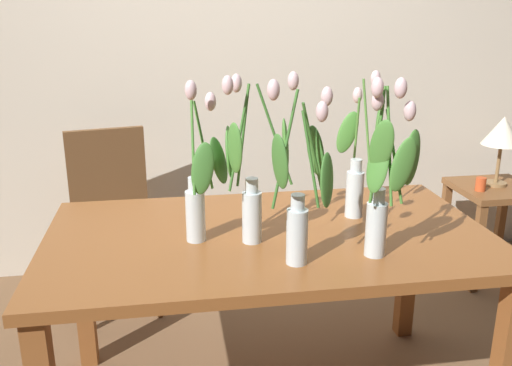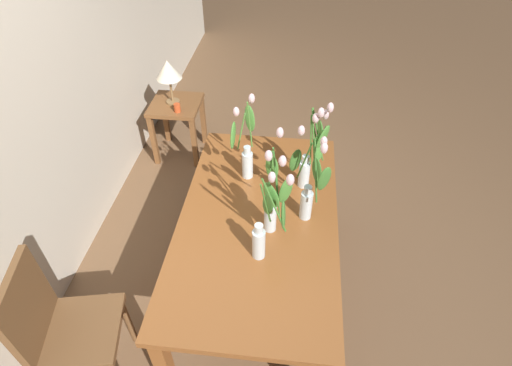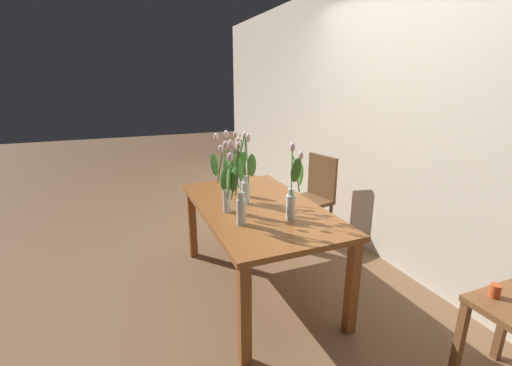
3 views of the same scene
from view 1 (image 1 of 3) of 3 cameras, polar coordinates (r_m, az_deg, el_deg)
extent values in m
cube|color=beige|center=(3.21, -3.16, 14.63)|extent=(9.00, 0.10, 2.70)
cube|color=brown|center=(2.01, 1.37, -5.65)|extent=(1.60, 0.90, 0.04)
cube|color=brown|center=(2.52, -17.51, -10.75)|extent=(0.07, 0.07, 0.70)
cube|color=brown|center=(2.71, 15.48, -8.46)|extent=(0.07, 0.07, 0.70)
cylinder|color=silver|center=(1.89, -0.43, -3.57)|extent=(0.07, 0.07, 0.18)
cylinder|color=silver|center=(1.85, -0.44, -0.25)|extent=(0.04, 0.04, 0.05)
cylinder|color=silver|center=(1.90, -0.43, -4.42)|extent=(0.06, 0.06, 0.11)
cylinder|color=#3D752D|center=(1.80, 1.80, 4.96)|extent=(0.12, 0.03, 0.34)
ellipsoid|color=silver|center=(1.77, 3.89, 10.54)|extent=(0.04, 0.04, 0.06)
ellipsoid|color=#4C8E38|center=(1.84, 3.08, 4.13)|extent=(0.05, 0.08, 0.17)
cylinder|color=#3D752D|center=(1.81, -1.36, 4.88)|extent=(0.05, 0.02, 0.35)
ellipsoid|color=silver|center=(1.78, -2.05, 10.34)|extent=(0.04, 0.04, 0.06)
ellipsoid|color=#4C8E38|center=(1.80, -2.79, 3.30)|extent=(0.04, 0.12, 0.18)
cylinder|color=#3D752D|center=(1.77, -1.75, 4.65)|extent=(0.08, 0.06, 0.34)
ellipsoid|color=silver|center=(1.71, -2.97, 10.13)|extent=(0.04, 0.04, 0.06)
ellipsoid|color=#4C8E38|center=(1.73, -2.21, 3.64)|extent=(0.06, 0.09, 0.18)
cylinder|color=silver|center=(1.73, 4.28, -5.59)|extent=(0.07, 0.07, 0.18)
cylinder|color=silver|center=(1.69, 4.36, -2.00)|extent=(0.04, 0.04, 0.05)
cylinder|color=silver|center=(1.75, 4.25, -6.49)|extent=(0.06, 0.06, 0.11)
cylinder|color=#3D752D|center=(1.63, 5.71, 2.42)|extent=(0.05, 0.06, 0.29)
ellipsoid|color=silver|center=(1.58, 6.88, 7.38)|extent=(0.04, 0.04, 0.06)
ellipsoid|color=#427F33|center=(1.65, 7.37, 0.28)|extent=(0.07, 0.08, 0.18)
cylinder|color=#3D752D|center=(1.69, 5.97, 3.41)|extent=(0.09, 0.06, 0.31)
ellipsoid|color=silver|center=(1.70, 7.38, 8.92)|extent=(0.04, 0.04, 0.06)
ellipsoid|color=#427F33|center=(1.74, 6.20, 3.33)|extent=(0.08, 0.08, 0.17)
cylinder|color=#3D752D|center=(1.61, 3.04, 3.46)|extent=(0.09, 0.05, 0.35)
ellipsoid|color=silver|center=(1.55, 1.82, 9.65)|extent=(0.04, 0.04, 0.06)
ellipsoid|color=#427F33|center=(1.57, 2.51, 2.21)|extent=(0.07, 0.09, 0.17)
cylinder|color=silver|center=(1.91, -6.30, -3.43)|extent=(0.07, 0.07, 0.18)
cylinder|color=silver|center=(1.87, -6.42, -0.14)|extent=(0.04, 0.04, 0.05)
cylinder|color=silver|center=(1.92, -6.27, -4.27)|extent=(0.06, 0.06, 0.11)
cylinder|color=#478433|center=(1.76, -6.59, 4.32)|extent=(0.01, 0.13, 0.32)
ellipsoid|color=silver|center=(1.66, -6.80, 9.57)|extent=(0.04, 0.04, 0.06)
ellipsoid|color=#427F33|center=(1.74, -5.57, 1.50)|extent=(0.10, 0.04, 0.18)
cylinder|color=#478433|center=(1.81, -5.51, 3.92)|extent=(0.06, 0.05, 0.29)
ellipsoid|color=silver|center=(1.76, -4.76, 8.44)|extent=(0.04, 0.04, 0.06)
ellipsoid|color=#427F33|center=(1.82, -3.88, 2.33)|extent=(0.10, 0.08, 0.18)
cylinder|color=silver|center=(1.83, 12.35, -4.74)|extent=(0.07, 0.07, 0.18)
cylinder|color=silver|center=(1.79, 12.59, -1.32)|extent=(0.04, 0.04, 0.05)
cylinder|color=silver|center=(1.84, 12.29, -5.61)|extent=(0.06, 0.06, 0.11)
cylinder|color=#478433|center=(1.69, 13.69, 3.71)|extent=(0.01, 0.10, 0.35)
ellipsoid|color=silver|center=(1.62, 14.81, 9.52)|extent=(0.04, 0.04, 0.06)
ellipsoid|color=#4C8E38|center=(1.68, 15.02, 1.85)|extent=(0.11, 0.02, 0.18)
cylinder|color=#478433|center=(1.70, 12.49, 3.84)|extent=(0.05, 0.05, 0.35)
ellipsoid|color=silver|center=(1.64, 12.51, 9.68)|extent=(0.04, 0.04, 0.06)
ellipsoid|color=#4C8E38|center=(1.65, 12.91, 3.78)|extent=(0.07, 0.10, 0.18)
cylinder|color=#478433|center=(1.72, 12.48, 3.24)|extent=(0.04, 0.03, 0.31)
ellipsoid|color=silver|center=(1.68, 12.53, 8.33)|extent=(0.04, 0.04, 0.06)
ellipsoid|color=#4C8E38|center=(1.68, 12.54, 1.78)|extent=(0.09, 0.08, 0.17)
cylinder|color=#478433|center=(1.71, 14.19, 2.68)|extent=(0.05, 0.08, 0.28)
ellipsoid|color=silver|center=(1.66, 15.70, 7.22)|extent=(0.04, 0.04, 0.06)
ellipsoid|color=#4C8E38|center=(1.71, 15.85, 2.57)|extent=(0.09, 0.07, 0.18)
cylinder|color=silver|center=(2.15, 10.19, -1.17)|extent=(0.07, 0.07, 0.18)
cylinder|color=silver|center=(2.12, 10.36, 1.78)|extent=(0.04, 0.04, 0.05)
cylinder|color=silver|center=(2.16, 10.15, -1.92)|extent=(0.06, 0.06, 0.11)
cylinder|color=#56933D|center=(2.12, 10.41, 5.34)|extent=(0.02, 0.06, 0.26)
ellipsoid|color=silver|center=(2.12, 10.50, 8.97)|extent=(0.04, 0.04, 0.06)
ellipsoid|color=#4C8E38|center=(2.16, 9.49, 5.21)|extent=(0.12, 0.04, 0.18)
cylinder|color=#56933D|center=(2.08, 11.43, 6.01)|extent=(0.05, 0.03, 0.33)
ellipsoid|color=silver|center=(2.05, 12.32, 10.54)|extent=(0.04, 0.04, 0.06)
ellipsoid|color=#4C8E38|center=(2.10, 12.68, 6.47)|extent=(0.07, 0.09, 0.18)
cube|color=brown|center=(2.89, -14.41, -4.59)|extent=(0.47, 0.47, 0.04)
cylinder|color=brown|center=(2.85, -10.18, -9.78)|extent=(0.04, 0.04, 0.43)
cylinder|color=brown|center=(2.82, -17.08, -10.65)|extent=(0.04, 0.04, 0.43)
cylinder|color=brown|center=(3.15, -11.41, -7.09)|extent=(0.04, 0.04, 0.43)
cylinder|color=brown|center=(3.13, -17.60, -7.83)|extent=(0.04, 0.04, 0.43)
cube|color=brown|center=(2.98, -15.21, 1.11)|extent=(0.40, 0.12, 0.46)
cube|color=brown|center=(3.43, 23.66, -0.59)|extent=(0.44, 0.44, 0.04)
cube|color=brown|center=(3.27, 22.00, -6.37)|extent=(0.04, 0.04, 0.51)
cube|color=brown|center=(3.57, 18.94, -4.01)|extent=(0.04, 0.04, 0.51)
cube|color=brown|center=(3.76, 24.08, -3.53)|extent=(0.04, 0.04, 0.51)
cylinder|color=olive|center=(3.44, 23.64, -0.05)|extent=(0.12, 0.12, 0.02)
cylinder|color=olive|center=(3.41, 23.88, 1.86)|extent=(0.02, 0.02, 0.22)
cone|color=#F2E5C6|center=(3.37, 24.28, 4.97)|extent=(0.22, 0.22, 0.16)
cylinder|color=#CC4C23|center=(3.29, 22.31, -0.11)|extent=(0.06, 0.06, 0.07)
camera|label=2|loc=(2.25, -53.35, 35.23)|focal=28.17mm
camera|label=3|loc=(2.84, 65.74, 11.26)|focal=24.01mm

